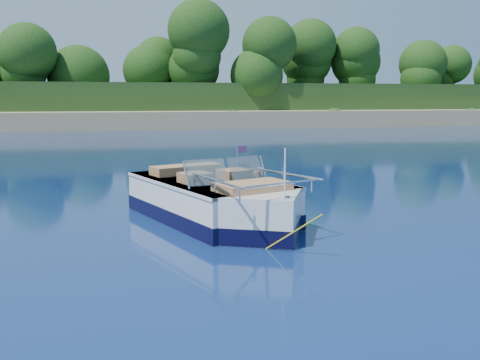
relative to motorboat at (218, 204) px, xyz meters
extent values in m
plane|color=#091743|center=(0.93, -0.43, -0.40)|extent=(160.00, 160.00, 0.00)
cube|color=#988158|center=(0.93, 37.57, 0.10)|extent=(170.00, 8.00, 2.00)
cube|color=#1C3515|center=(0.93, 64.57, 0.60)|extent=(170.00, 56.00, 6.00)
cylinder|color=#322210|center=(0.93, 41.57, 2.90)|extent=(0.44, 0.44, 3.60)
sphere|color=black|center=(0.93, 41.57, 6.32)|extent=(5.94, 5.94, 5.94)
cylinder|color=#322210|center=(20.93, 39.57, 2.40)|extent=(0.44, 0.44, 2.60)
sphere|color=black|center=(20.93, 39.57, 4.87)|extent=(4.29, 4.29, 4.29)
cube|color=white|center=(-0.14, 0.39, -0.07)|extent=(3.43, 4.57, 1.13)
cube|color=white|center=(0.52, -1.43, -0.07)|extent=(2.03, 2.03, 1.13)
cube|color=black|center=(-0.14, 0.39, -0.23)|extent=(3.47, 4.62, 0.32)
cube|color=black|center=(0.52, -1.43, -0.23)|extent=(2.07, 2.07, 0.32)
cube|color=tan|center=(-0.25, 0.69, 0.25)|extent=(2.60, 3.28, 0.11)
cube|color=white|center=(-0.14, 0.39, 0.47)|extent=(3.47, 4.59, 0.06)
cube|color=black|center=(-0.91, 2.49, -0.02)|extent=(0.69, 0.56, 0.97)
cube|color=#8C9EA5|center=(-0.34, -0.49, 0.78)|extent=(0.88, 0.45, 0.52)
cube|color=#8C9EA5|center=(0.57, -0.15, 0.78)|extent=(0.88, 0.65, 0.52)
cube|color=tan|center=(-0.51, -0.03, 0.50)|extent=(0.76, 0.76, 0.43)
cube|color=tan|center=(0.41, 0.30, 0.50)|extent=(0.76, 0.76, 0.43)
cube|color=tan|center=(-0.51, 1.40, 0.50)|extent=(1.79, 1.14, 0.41)
cube|color=tan|center=(0.45, -1.23, 0.48)|extent=(1.62, 1.25, 0.37)
cylinder|color=white|center=(0.80, -2.20, 0.96)|extent=(0.04, 0.04, 0.92)
cube|color=red|center=(0.48, -0.19, 1.21)|extent=(0.23, 0.10, 0.15)
cube|color=silver|center=(0.82, -2.25, 0.53)|extent=(0.12, 0.10, 0.05)
cylinder|color=yellow|center=(0.80, -2.66, -0.02)|extent=(0.77, 0.91, 0.83)
torus|color=#FCDE00|center=(1.35, 1.79, -0.30)|extent=(1.72, 1.72, 0.40)
torus|color=red|center=(1.35, 1.79, -0.28)|extent=(1.41, 1.41, 0.13)
imported|color=tan|center=(1.33, 1.77, -0.40)|extent=(0.58, 0.86, 1.56)
camera|label=1|loc=(-2.09, -11.22, 2.30)|focal=40.00mm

